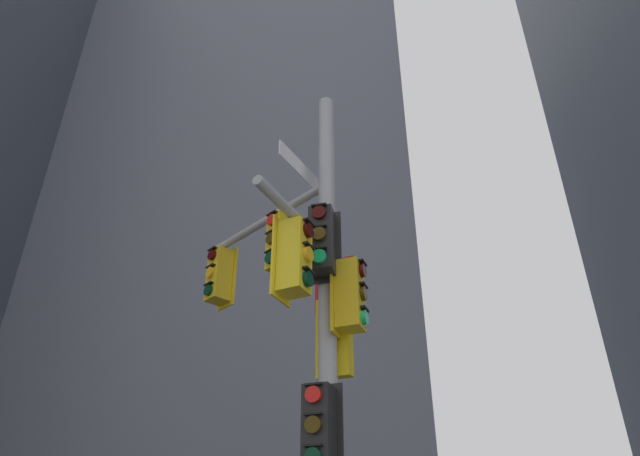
% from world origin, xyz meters
% --- Properties ---
extents(building_mid_block, '(15.49, 15.49, 31.98)m').
position_xyz_m(building_mid_block, '(-3.50, 20.23, 15.99)').
color(building_mid_block, slate).
rests_on(building_mid_block, ground).
extents(signal_pole_assembly, '(2.67, 4.15, 8.58)m').
position_xyz_m(signal_pole_assembly, '(-0.28, 0.16, 4.84)').
color(signal_pole_assembly, '#9EA0A3').
rests_on(signal_pole_assembly, ground).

